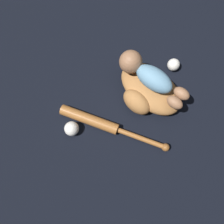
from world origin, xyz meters
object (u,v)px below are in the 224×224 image
at_px(baby_figure, 148,75).
at_px(baseball, 72,129).
at_px(baseball_spare, 174,65).
at_px(baseball_glove, 148,90).
at_px(baseball_bat, 100,123).

height_order(baby_figure, baseball, baby_figure).
bearing_deg(baseball, baseball_spare, -96.79).
distance_m(baseball_glove, baseball_bat, 0.29).
relative_size(baseball, baseball_spare, 1.08).
bearing_deg(baseball, baseball_bat, -118.55).
relative_size(baseball_bat, baseball_spare, 7.63).
height_order(baseball_bat, baseball, baseball).
bearing_deg(baseball, baseball_glove, -103.65).
height_order(baby_figure, baseball_spare, baby_figure).
relative_size(baseball_glove, baseball_spare, 5.51).
xyz_separation_m(baby_figure, baseball, (0.06, 0.41, -0.12)).
relative_size(baseball_glove, baseball_bat, 0.72).
relative_size(baby_figure, baseball_spare, 5.63).
bearing_deg(baseball_glove, baby_figure, -18.04).
distance_m(baseball_bat, baseball_spare, 0.50).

